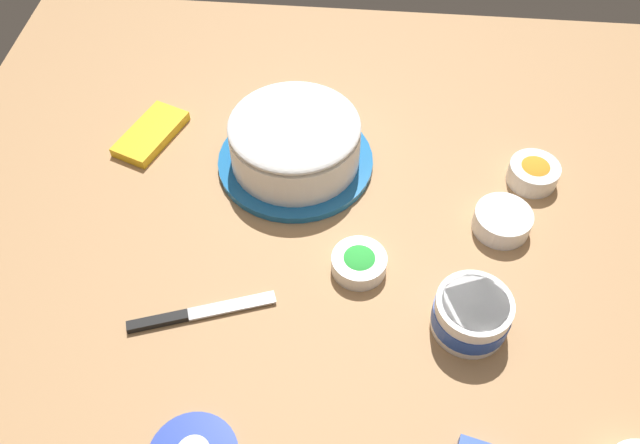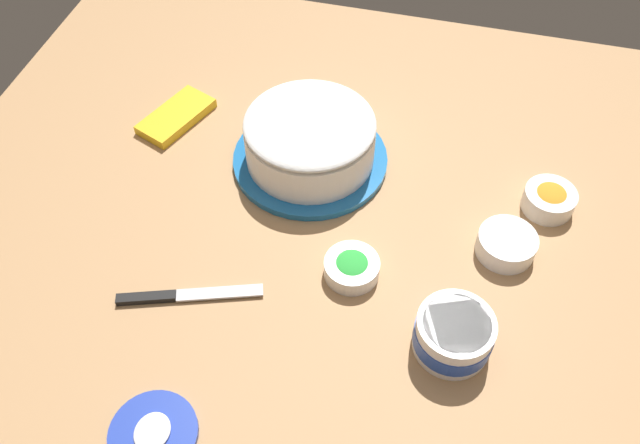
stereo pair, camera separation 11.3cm
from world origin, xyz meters
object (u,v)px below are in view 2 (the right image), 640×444
at_px(frosting_tub_lid, 153,433).
at_px(sprinkle_bowl_pink, 506,244).
at_px(candy_box_upper, 176,116).
at_px(frosting_tub, 454,334).
at_px(sprinkle_bowl_orange, 549,199).
at_px(spreading_knife, 177,296).
at_px(sprinkle_bowl_green, 352,267).
at_px(frosted_cake, 310,141).

height_order(frosting_tub_lid, sprinkle_bowl_pink, sprinkle_bowl_pink).
bearing_deg(candy_box_upper, frosting_tub, 79.70).
distance_m(frosting_tub, sprinkle_bowl_orange, 0.35).
bearing_deg(spreading_knife, frosting_tub, 93.10).
bearing_deg(frosting_tub, sprinkle_bowl_pink, 161.97).
distance_m(spreading_knife, sprinkle_bowl_green, 0.29).
height_order(sprinkle_bowl_orange, candy_box_upper, sprinkle_bowl_orange).
distance_m(frosting_tub_lid, sprinkle_bowl_orange, 0.77).
bearing_deg(candy_box_upper, frosting_tub_lid, 40.57).
xyz_separation_m(frosting_tub_lid, sprinkle_bowl_green, (-0.34, 0.21, 0.01)).
xyz_separation_m(frosted_cake, spreading_knife, (0.35, -0.13, -0.05)).
height_order(frosted_cake, frosting_tub, frosted_cake).
xyz_separation_m(sprinkle_bowl_orange, candy_box_upper, (-0.05, -0.73, -0.01)).
bearing_deg(frosted_cake, sprinkle_bowl_pink, 72.03).
bearing_deg(sprinkle_bowl_orange, spreading_knife, -58.92).
height_order(frosting_tub_lid, spreading_knife, frosting_tub_lid).
height_order(frosting_tub, spreading_knife, frosting_tub).
xyz_separation_m(frosting_tub, frosting_tub_lid, (0.24, -0.39, -0.03)).
relative_size(sprinkle_bowl_green, sprinkle_bowl_orange, 1.00).
relative_size(sprinkle_bowl_pink, sprinkle_bowl_green, 1.09).
bearing_deg(candy_box_upper, sprinkle_bowl_green, 78.16).
height_order(frosting_tub_lid, sprinkle_bowl_green, sprinkle_bowl_green).
distance_m(frosting_tub_lid, candy_box_upper, 0.65).
xyz_separation_m(frosting_tub, spreading_knife, (0.02, -0.44, -0.03)).
bearing_deg(sprinkle_bowl_orange, frosting_tub_lid, -42.50).
relative_size(frosted_cake, sprinkle_bowl_pink, 2.93).
bearing_deg(candy_box_upper, spreading_knife, 43.44).
relative_size(frosting_tub_lid, sprinkle_bowl_pink, 1.27).
height_order(sprinkle_bowl_pink, sprinkle_bowl_green, sprinkle_bowl_pink).
relative_size(frosted_cake, frosting_tub, 2.44).
xyz_separation_m(spreading_knife, sprinkle_bowl_pink, (-0.23, 0.51, 0.01)).
bearing_deg(spreading_knife, sprinkle_bowl_pink, 114.09).
distance_m(frosted_cake, spreading_knife, 0.38).
distance_m(sprinkle_bowl_green, sprinkle_bowl_orange, 0.38).
bearing_deg(sprinkle_bowl_green, sprinkle_bowl_pink, 114.27).
height_order(frosting_tub, candy_box_upper, frosting_tub).
distance_m(frosted_cake, sprinkle_bowl_pink, 0.40).
bearing_deg(spreading_knife, candy_box_upper, -157.91).
distance_m(frosting_tub_lid, spreading_knife, 0.23).
bearing_deg(sprinkle_bowl_green, spreading_knife, -66.07).
relative_size(frosting_tub_lid, sprinkle_bowl_orange, 1.37).
bearing_deg(sprinkle_bowl_pink, spreading_knife, -65.91).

